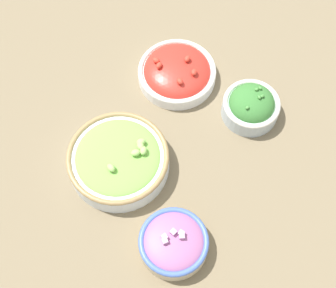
{
  "coord_description": "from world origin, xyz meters",
  "views": [
    {
      "loc": [
        -0.38,
        -0.29,
        0.98
      ],
      "look_at": [
        0.0,
        0.0,
        0.03
      ],
      "focal_mm": 50.0,
      "sensor_mm": 36.0,
      "label": 1
    }
  ],
  "objects_px": {
    "bowl_cherry_tomatoes": "(177,72)",
    "bowl_lettuce": "(118,160)",
    "bowl_broccoli": "(251,106)",
    "bowl_red_onion": "(174,243)"
  },
  "relations": [
    {
      "from": "bowl_cherry_tomatoes",
      "to": "bowl_broccoli",
      "type": "relative_size",
      "value": 1.43
    },
    {
      "from": "bowl_cherry_tomatoes",
      "to": "bowl_broccoli",
      "type": "bearing_deg",
      "value": -82.91
    },
    {
      "from": "bowl_cherry_tomatoes",
      "to": "bowl_lettuce",
      "type": "relative_size",
      "value": 0.85
    },
    {
      "from": "bowl_cherry_tomatoes",
      "to": "bowl_lettuce",
      "type": "height_order",
      "value": "bowl_lettuce"
    },
    {
      "from": "bowl_cherry_tomatoes",
      "to": "bowl_broccoli",
      "type": "height_order",
      "value": "bowl_broccoli"
    },
    {
      "from": "bowl_red_onion",
      "to": "bowl_broccoli",
      "type": "xyz_separation_m",
      "value": [
        0.37,
        0.05,
        0.0
      ]
    },
    {
      "from": "bowl_cherry_tomatoes",
      "to": "bowl_lettuce",
      "type": "distance_m",
      "value": 0.28
    },
    {
      "from": "bowl_red_onion",
      "to": "bowl_broccoli",
      "type": "relative_size",
      "value": 1.07
    },
    {
      "from": "bowl_broccoli",
      "to": "bowl_cherry_tomatoes",
      "type": "bearing_deg",
      "value": 97.09
    },
    {
      "from": "bowl_cherry_tomatoes",
      "to": "bowl_red_onion",
      "type": "distance_m",
      "value": 0.43
    }
  ]
}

